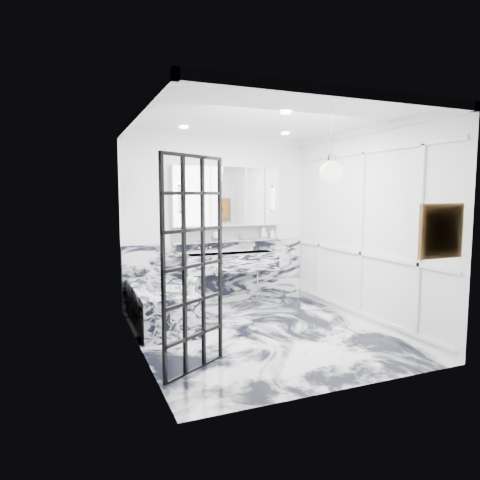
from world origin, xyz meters
name	(u,v)px	position (x,y,z in m)	size (l,w,h in m)	color
floor	(262,333)	(0.00, 0.00, 0.00)	(3.60, 3.60, 0.00)	silver
ceiling	(263,119)	(0.00, 0.00, 2.80)	(3.60, 3.60, 0.00)	white
wall_back	(217,221)	(0.00, 1.80, 1.40)	(3.60, 3.60, 0.00)	white
wall_front	(347,244)	(0.00, -1.80, 1.40)	(3.60, 3.60, 0.00)	white
wall_left	(138,233)	(-1.60, 0.00, 1.40)	(3.60, 3.60, 0.00)	white
wall_right	(363,226)	(1.60, 0.00, 1.40)	(3.60, 3.60, 0.00)	white
marble_clad_back	(218,272)	(0.00, 1.78, 0.53)	(3.18, 0.05, 1.05)	silver
marble_clad_left	(140,238)	(-1.59, 0.00, 1.34)	(0.02, 3.56, 2.68)	silver
panel_molding	(361,233)	(1.58, 0.00, 1.30)	(0.03, 3.40, 2.30)	white
soap_bottle_a	(263,232)	(0.82, 1.71, 1.21)	(0.09, 0.09, 0.23)	#8C5919
soap_bottle_b	(272,233)	(1.00, 1.71, 1.17)	(0.08, 0.08, 0.17)	#4C4C51
soap_bottle_c	(264,233)	(0.83, 1.71, 1.17)	(0.13, 0.13, 0.16)	silver
face_pot	(216,236)	(-0.05, 1.71, 1.17)	(0.13, 0.13, 0.13)	white
amber_bottle	(240,236)	(0.39, 1.71, 1.14)	(0.04, 0.04, 0.10)	#8C5919
flower_vase	(191,290)	(-0.90, 0.26, 0.61)	(0.09, 0.09, 0.12)	silver
crittall_door	(194,266)	(-1.17, -0.81, 1.12)	(0.88, 0.04, 2.23)	black
artwork	(441,231)	(1.20, -1.76, 1.47)	(0.47, 0.05, 0.47)	#B96213
pendant_light	(331,172)	(0.13, -1.35, 2.07)	(0.23, 0.23, 0.23)	white
trough_sink	(231,262)	(0.15, 1.55, 0.73)	(1.60, 0.45, 0.30)	silver
ledge	(227,241)	(0.15, 1.72, 1.07)	(1.90, 0.14, 0.04)	silver
subway_tile	(226,233)	(0.15, 1.78, 1.21)	(1.90, 0.03, 0.23)	white
mirror_cabinet	(227,196)	(0.15, 1.73, 1.82)	(1.90, 0.16, 1.00)	white
sconce_left	(181,199)	(-0.67, 1.63, 1.78)	(0.07, 0.07, 0.40)	white
sconce_right	(273,199)	(0.97, 1.63, 1.78)	(0.07, 0.07, 0.40)	white
bathtub	(161,306)	(-1.18, 0.90, 0.28)	(0.75, 1.65, 0.55)	silver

